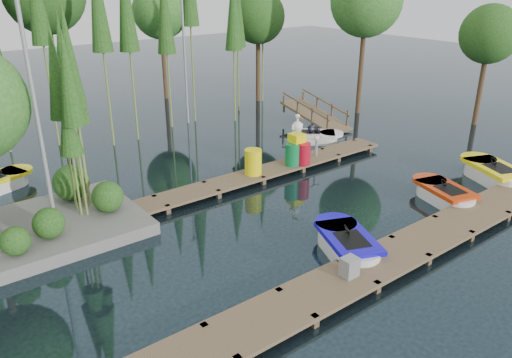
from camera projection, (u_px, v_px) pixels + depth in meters
ground_plane at (253, 218)px, 16.31m from camera, size 90.00×90.00×0.00m
near_dock at (358, 273)px, 12.92m from camera, size 18.00×1.50×0.50m
far_dock at (234, 181)px, 18.61m from camera, size 15.00×1.20×0.50m
island at (3, 137)px, 13.95m from camera, size 6.20×4.20×6.75m
tree_screen at (58, 7)px, 20.57m from camera, size 34.42×18.53×10.31m
lamp_island at (34, 100)px, 13.41m from camera, size 0.30×0.30×7.25m
lamp_rear at (184, 41)px, 24.97m from camera, size 0.30×0.30×7.25m
ramp at (315, 115)px, 25.90m from camera, size 1.50×3.94×1.49m
boat_blue at (347, 245)px, 14.20m from camera, size 2.20×3.04×0.93m
boat_red at (444, 194)px, 17.43m from camera, size 1.84×2.84×0.88m
boat_yellow_near at (493, 174)px, 19.13m from camera, size 2.36×3.29×1.01m
boat_white_far at (315, 137)px, 23.48m from camera, size 2.52×2.45×1.15m
utility_cabinet at (349, 267)px, 12.60m from camera, size 0.42×0.36×0.52m
yellow_barrel at (253, 162)px, 18.90m from camera, size 0.65×0.65×0.98m
drum_cluster at (298, 149)px, 19.95m from camera, size 1.18×1.08×2.03m
seagull_post at (317, 142)px, 20.73m from camera, size 0.56×0.30×0.89m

